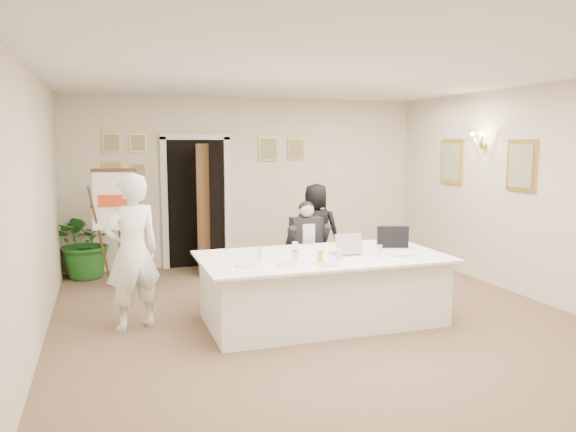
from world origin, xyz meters
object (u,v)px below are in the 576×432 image
Objects in this scene: laptop at (345,242)px; steel_jug at (295,256)px; standing_man at (132,252)px; oj_glass at (320,257)px; conference_table at (322,288)px; paper_stack at (402,254)px; seated_man at (307,249)px; standing_woman at (316,232)px; laptop_bag at (393,237)px; flip_chart at (117,234)px; potted_palm at (87,240)px.

steel_jug is at bearing -163.92° from laptop.
steel_jug is (1.69, -0.58, -0.04)m from standing_man.
conference_table is at bearing 65.18° from oj_glass.
standing_man is 2.06m from oj_glass.
conference_table is 0.59m from laptop.
seated_man is at bearing 118.10° from paper_stack.
standing_woman is 3.88× the size of laptop_bag.
flip_chart is at bearing 127.15° from oj_glass.
standing_man is 3.03m from paper_stack.
standing_man is at bearing 171.30° from laptop.
potted_palm is at bearing 153.42° from seated_man.
laptop is 1.12× the size of paper_stack.
conference_table is at bearing -90.45° from seated_man.
standing_woman is 2.19m from paper_stack.
potted_palm is 3.11× the size of laptop_bag.
standing_woman reaches higher than conference_table.
seated_man is 2.36m from standing_man.
laptop reaches higher than laptop_bag.
laptop_bag is (0.73, 0.19, -0.01)m from laptop.
potted_palm is at bearing 119.18° from flip_chart.
potted_palm reaches higher than oj_glass.
standing_woman reaches higher than oj_glass.
standing_woman is at bearing 70.17° from oj_glass.
conference_table is at bearing 25.42° from steel_jug.
laptop is (0.09, -1.01, 0.26)m from seated_man.
laptop_bag is at bearing -33.61° from flip_chart.
standing_woman is (2.86, -0.44, -0.04)m from flip_chart.
laptop_bag is at bearing 10.63° from conference_table.
conference_table is 3.23m from flip_chart.
conference_table is 25.43× the size of steel_jug.
flip_chart is 12.77× the size of oj_glass.
flip_chart is 3.41m from laptop.
seated_man is at bearing 64.19° from steel_jug.
paper_stack is (3.08, -2.61, 0.02)m from flip_chart.
potted_palm is at bearing -98.67° from standing_man.
laptop_bag is at bearing -34.91° from seated_man.
laptop_bag is (1.01, 0.19, 0.51)m from conference_table.
potted_palm is (-2.63, 3.08, 0.19)m from conference_table.
standing_woman is at bearing -20.01° from potted_palm.
oj_glass is (-0.35, -1.37, 0.19)m from seated_man.
seated_man is at bearing 92.38° from standing_woman.
flip_chart is 5.41× the size of paper_stack.
potted_palm is at bearing 136.15° from paper_stack.
potted_palm reaches higher than conference_table.
potted_palm is (-0.42, 0.75, -0.19)m from flip_chart.
conference_table is 1.05m from seated_man.
potted_palm is at bearing 9.92° from standing_woman.
laptop is (2.91, -3.08, 0.33)m from potted_palm.
standing_man reaches higher than seated_man.
laptop is at bearing 15.37° from steel_jug.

